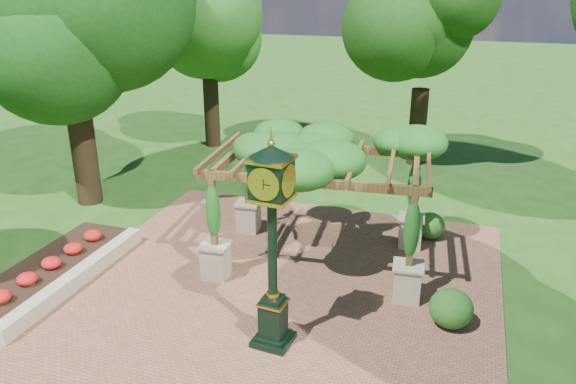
% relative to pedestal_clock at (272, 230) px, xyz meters
% --- Properties ---
extents(ground, '(120.00, 120.00, 0.00)m').
position_rel_pedestal_clock_xyz_m(ground, '(-0.57, 0.21, -2.51)').
color(ground, '#1E4714').
rests_on(ground, ground).
extents(brick_plaza, '(10.00, 12.00, 0.04)m').
position_rel_pedestal_clock_xyz_m(brick_plaza, '(-0.57, 1.21, -2.49)').
color(brick_plaza, brown).
rests_on(brick_plaza, ground).
extents(border_wall, '(0.35, 5.00, 0.40)m').
position_rel_pedestal_clock_xyz_m(border_wall, '(-5.17, 0.71, -2.31)').
color(border_wall, '#C6B793').
rests_on(border_wall, ground).
extents(flower_bed, '(1.50, 5.00, 0.36)m').
position_rel_pedestal_clock_xyz_m(flower_bed, '(-6.07, 0.71, -2.33)').
color(flower_bed, red).
rests_on(flower_bed, ground).
extents(pedestal_clock, '(0.89, 0.89, 4.18)m').
position_rel_pedestal_clock_xyz_m(pedestal_clock, '(0.00, 0.00, 0.00)').
color(pedestal_clock, black).
rests_on(pedestal_clock, brick_plaza).
extents(pergola, '(5.54, 3.76, 3.32)m').
position_rel_pedestal_clock_xyz_m(pergola, '(-0.06, 3.62, 0.22)').
color(pergola, '#C0B28F').
rests_on(pergola, brick_plaza).
extents(sundial, '(0.59, 0.59, 0.92)m').
position_rel_pedestal_clock_xyz_m(sundial, '(-0.45, 9.20, -2.11)').
color(sundial, gray).
rests_on(sundial, ground).
extents(shrub_mid, '(0.95, 0.95, 0.82)m').
position_rel_pedestal_clock_xyz_m(shrub_mid, '(3.32, 1.69, -2.06)').
color(shrub_mid, '#245B19').
rests_on(shrub_mid, brick_plaza).
extents(shrub_back, '(0.85, 0.85, 0.73)m').
position_rel_pedestal_clock_xyz_m(shrub_back, '(2.55, 5.89, -2.10)').
color(shrub_back, '#2C671D').
rests_on(shrub_back, brick_plaza).
extents(tree_west_near, '(5.35, 5.35, 9.08)m').
position_rel_pedestal_clock_xyz_m(tree_west_near, '(-8.21, 5.32, 3.73)').
color(tree_west_near, black).
rests_on(tree_west_near, ground).
extents(tree_west_far, '(3.81, 3.81, 7.51)m').
position_rel_pedestal_clock_xyz_m(tree_west_far, '(-7.21, 12.55, 2.64)').
color(tree_west_far, black).
rests_on(tree_west_far, ground).
extents(tree_north, '(3.82, 3.82, 7.55)m').
position_rel_pedestal_clock_xyz_m(tree_north, '(1.41, 12.72, 2.66)').
color(tree_north, '#2F2012').
rests_on(tree_north, ground).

